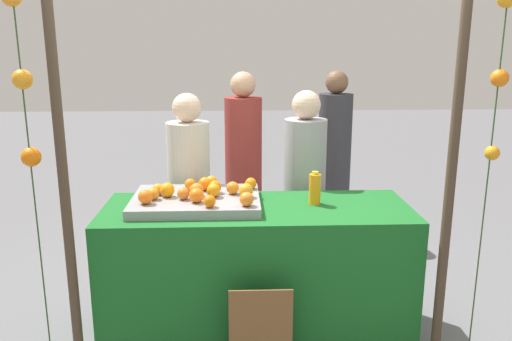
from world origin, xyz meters
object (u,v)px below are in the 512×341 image
at_px(juice_bottle, 315,189).
at_px(vendor_left, 190,205).
at_px(orange_0, 233,188).
at_px(stall_counter, 257,271).
at_px(vendor_right, 304,201).
at_px(chalkboard_sign, 261,336).
at_px(orange_1, 146,197).

bearing_deg(juice_bottle, vendor_left, 148.39).
bearing_deg(orange_0, stall_counter, -31.30).
height_order(vendor_left, vendor_right, vendor_right).
distance_m(stall_counter, juice_bottle, 0.66).
bearing_deg(chalkboard_sign, vendor_right, 71.00).
height_order(chalkboard_sign, vendor_left, vendor_left).
bearing_deg(juice_bottle, orange_1, -171.83).
bearing_deg(vendor_right, chalkboard_sign, -109.00).
bearing_deg(stall_counter, vendor_right, 57.78).
relative_size(orange_0, orange_1, 0.91).
bearing_deg(orange_1, vendor_right, 33.72).
xyz_separation_m(stall_counter, orange_0, (-0.15, 0.09, 0.54)).
height_order(stall_counter, juice_bottle, juice_bottle).
bearing_deg(chalkboard_sign, juice_bottle, 55.94).
bearing_deg(vendor_right, stall_counter, -122.22).
bearing_deg(chalkboard_sign, vendor_left, 114.08).
relative_size(chalkboard_sign, vendor_right, 0.37).
xyz_separation_m(orange_1, chalkboard_sign, (0.68, -0.40, -0.71)).
bearing_deg(vendor_left, juice_bottle, -31.61).
xyz_separation_m(stall_counter, juice_bottle, (0.37, 0.05, 0.54)).
bearing_deg(orange_1, vendor_left, 73.34).
distance_m(stall_counter, chalkboard_sign, 0.52).
height_order(orange_1, vendor_left, vendor_left).
distance_m(orange_0, vendor_left, 0.63).
xyz_separation_m(orange_0, vendor_right, (0.53, 0.51, -0.25)).
bearing_deg(orange_0, chalkboard_sign, -75.25).
relative_size(stall_counter, juice_bottle, 9.09).
bearing_deg(vendor_right, vendor_left, -177.71).
xyz_separation_m(chalkboard_sign, vendor_left, (-0.48, 1.07, 0.44)).
relative_size(stall_counter, orange_1, 21.72).
distance_m(orange_1, vendor_left, 0.75).
bearing_deg(orange_1, juice_bottle, 8.17).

